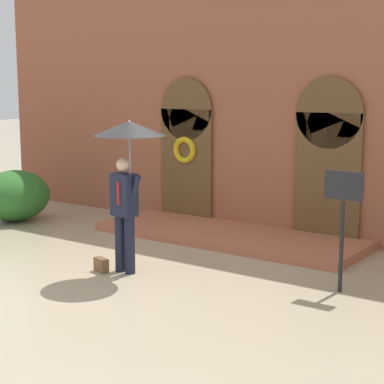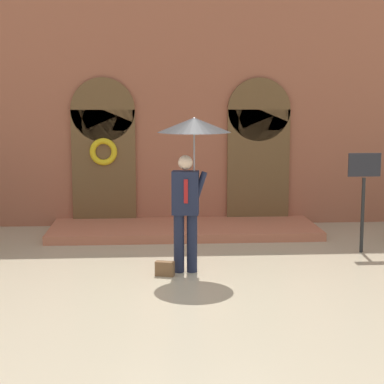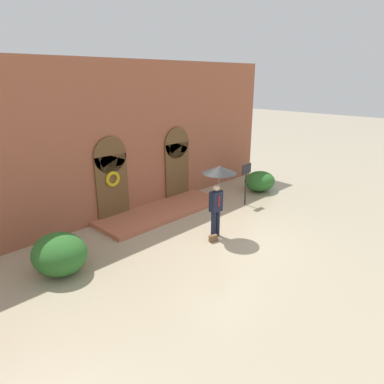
{
  "view_description": "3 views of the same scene",
  "coord_description": "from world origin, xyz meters",
  "px_view_note": "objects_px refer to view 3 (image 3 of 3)",
  "views": [
    {
      "loc": [
        6.38,
        -6.97,
        2.87
      ],
      "look_at": [
        0.08,
        1.78,
        1.09
      ],
      "focal_mm": 60.0,
      "sensor_mm": 36.0,
      "label": 1
    },
    {
      "loc": [
        -0.64,
        -9.27,
        2.68
      ],
      "look_at": [
        0.05,
        1.32,
        1.08
      ],
      "focal_mm": 60.0,
      "sensor_mm": 36.0,
      "label": 2
    },
    {
      "loc": [
        -7.97,
        -6.33,
        5.02
      ],
      "look_at": [
        0.04,
        1.5,
        1.21
      ],
      "focal_mm": 32.0,
      "sensor_mm": 36.0,
      "label": 3
    }
  ],
  "objects_px": {
    "handbag": "(213,238)",
    "shrub_left": "(59,254)",
    "person_with_umbrella": "(218,180)",
    "shrub_right": "(260,181)",
    "sign_post": "(246,177)"
  },
  "relations": [
    {
      "from": "person_with_umbrella",
      "to": "sign_post",
      "type": "relative_size",
      "value": 1.37
    },
    {
      "from": "person_with_umbrella",
      "to": "handbag",
      "type": "height_order",
      "value": "person_with_umbrella"
    },
    {
      "from": "handbag",
      "to": "sign_post",
      "type": "height_order",
      "value": "sign_post"
    },
    {
      "from": "sign_post",
      "to": "shrub_left",
      "type": "height_order",
      "value": "sign_post"
    },
    {
      "from": "shrub_left",
      "to": "shrub_right",
      "type": "xyz_separation_m",
      "value": [
        9.61,
        0.12,
        -0.1
      ]
    },
    {
      "from": "handbag",
      "to": "person_with_umbrella",
      "type": "bearing_deg",
      "value": 41.79
    },
    {
      "from": "sign_post",
      "to": "shrub_left",
      "type": "xyz_separation_m",
      "value": [
        -7.65,
        0.5,
        -0.62
      ]
    },
    {
      "from": "handbag",
      "to": "shrub_right",
      "type": "relative_size",
      "value": 0.18
    },
    {
      "from": "person_with_umbrella",
      "to": "shrub_right",
      "type": "height_order",
      "value": "person_with_umbrella"
    },
    {
      "from": "handbag",
      "to": "shrub_left",
      "type": "distance_m",
      "value": 4.59
    },
    {
      "from": "person_with_umbrella",
      "to": "handbag",
      "type": "distance_m",
      "value": 1.86
    },
    {
      "from": "shrub_left",
      "to": "shrub_right",
      "type": "height_order",
      "value": "shrub_left"
    },
    {
      "from": "handbag",
      "to": "shrub_right",
      "type": "bearing_deg",
      "value": 35.56
    },
    {
      "from": "sign_post",
      "to": "shrub_left",
      "type": "distance_m",
      "value": 7.69
    },
    {
      "from": "sign_post",
      "to": "shrub_right",
      "type": "relative_size",
      "value": 1.12
    }
  ]
}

